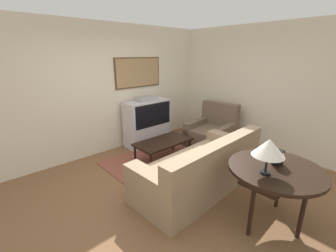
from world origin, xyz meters
TOP-DOWN VIEW (x-y plane):
  - ground_plane at (0.00, 0.00)m, footprint 12.00×12.00m
  - wall_back at (0.01, 2.13)m, footprint 12.00×0.10m
  - wall_right at (2.63, 0.00)m, footprint 0.06×12.00m
  - area_rug at (0.51, 0.88)m, footprint 2.11×1.58m
  - tv at (0.85, 1.79)m, footprint 1.08×0.48m
  - couch at (0.34, -0.27)m, footprint 2.22×1.03m
  - armchair at (1.93, 0.72)m, footprint 1.06×1.02m
  - coffee_table at (0.53, 0.87)m, footprint 1.13×0.60m
  - console_table at (0.38, -1.37)m, footprint 1.11×1.11m
  - table_lamp at (0.15, -1.34)m, footprint 0.35×0.35m
  - mantel_clock at (0.48, -1.34)m, footprint 0.13×0.10m

SIDE VIEW (x-z plane):
  - ground_plane at x=0.00m, z-range 0.00..0.00m
  - area_rug at x=0.51m, z-range 0.00..0.01m
  - armchair at x=1.93m, z-range -0.19..0.79m
  - couch at x=0.34m, z-range -0.13..0.76m
  - coffee_table at x=0.53m, z-range 0.17..0.61m
  - tv at x=0.85m, z-range -0.03..1.12m
  - console_table at x=0.38m, z-range 0.33..1.11m
  - mantel_clock at x=0.48m, z-range 0.79..0.97m
  - table_lamp at x=0.15m, z-range 0.89..1.31m
  - wall_right at x=2.63m, z-range 0.00..2.70m
  - wall_back at x=0.01m, z-range 0.00..2.70m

